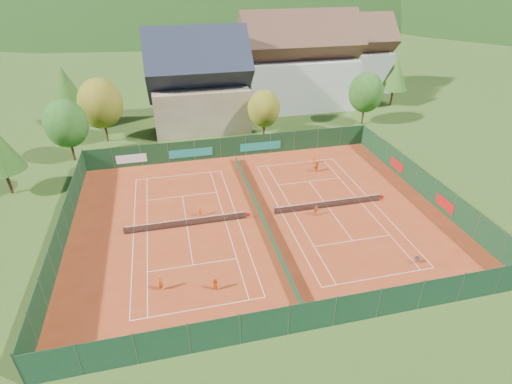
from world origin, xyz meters
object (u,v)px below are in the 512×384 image
at_px(ball_hopper, 417,258).
at_px(player_right_near, 316,211).
at_px(hotel_block_a, 298,67).
at_px(hotel_block_b, 349,58).
at_px(player_left_mid, 215,285).
at_px(player_right_far_b, 316,167).
at_px(player_right_far_a, 313,159).
at_px(chalet, 199,86).
at_px(player_left_near, 161,283).
at_px(player_left_far, 200,211).

distance_m(ball_hopper, player_right_near, 11.58).
bearing_deg(hotel_block_a, hotel_block_b, 29.74).
distance_m(player_left_mid, player_right_far_b, 24.96).
xyz_separation_m(player_left_mid, player_right_near, (12.43, 8.95, -0.02)).
xyz_separation_m(hotel_block_b, player_right_far_a, (-19.68, -32.79, -5.98)).
distance_m(chalet, player_left_mid, 40.74).
bearing_deg(player_right_far_a, player_left_near, 33.07).
xyz_separation_m(ball_hopper, player_left_mid, (-18.71, 0.78, 0.12)).
xyz_separation_m(hotel_block_b, player_left_far, (-36.42, -42.37, -6.01)).
relative_size(ball_hopper, player_right_far_b, 0.54).
bearing_deg(player_right_far_b, player_left_mid, 10.40).
relative_size(hotel_block_a, player_right_far_a, 17.01).
xyz_separation_m(hotel_block_a, player_right_near, (-10.00, -37.21, -6.73)).
xyz_separation_m(chalet, player_right_far_a, (13.32, -18.79, -5.99)).
bearing_deg(player_left_near, player_left_far, 25.12).
bearing_deg(chalet, player_right_far_a, -54.67).
relative_size(player_right_near, player_right_far_a, 1.02).
height_order(player_left_far, player_right_near, player_right_near).
distance_m(hotel_block_a, player_left_far, 41.59).
height_order(ball_hopper, player_left_far, player_left_far).
height_order(player_right_far_a, player_right_far_b, player_right_far_b).
relative_size(ball_hopper, player_left_mid, 0.60).
height_order(chalet, ball_hopper, chalet).
relative_size(player_left_mid, player_right_near, 1.03).
bearing_deg(chalet, hotel_block_b, 22.99).
xyz_separation_m(hotel_block_a, player_left_near, (-26.92, -45.02, -6.62)).
xyz_separation_m(ball_hopper, player_right_far_a, (-1.96, 22.15, 0.08)).
bearing_deg(hotel_block_a, player_right_far_a, -102.92).
bearing_deg(hotel_block_b, player_left_mid, -123.93).
relative_size(chalet, ball_hopper, 20.25).
bearing_deg(player_right_far_a, player_right_far_b, 68.53).
xyz_separation_m(player_left_far, player_right_near, (12.42, -2.84, 0.04)).
relative_size(chalet, player_left_mid, 12.07).
xyz_separation_m(player_left_mid, player_right_far_b, (16.27, 18.92, 0.06)).
height_order(chalet, player_left_near, chalet).
height_order(ball_hopper, player_right_near, player_right_near).
relative_size(hotel_block_b, player_left_near, 11.28).
bearing_deg(hotel_block_b, player_left_far, -130.68).
xyz_separation_m(ball_hopper, player_right_near, (-6.28, 9.73, 0.09)).
relative_size(player_left_near, player_right_far_a, 1.21).
bearing_deg(chalet, player_right_far_b, -58.83).
bearing_deg(chalet, player_left_mid, -94.88).
relative_size(hotel_block_b, player_right_far_b, 11.75).
bearing_deg(player_left_far, player_left_mid, 94.58).
bearing_deg(ball_hopper, hotel_block_b, 72.12).
height_order(player_right_near, player_right_far_b, player_right_far_b).
bearing_deg(ball_hopper, player_left_near, 175.28).
bearing_deg(hotel_block_a, player_left_near, -120.88).
height_order(player_left_far, player_right_far_b, player_right_far_b).
bearing_deg(player_left_mid, hotel_block_b, 90.12).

